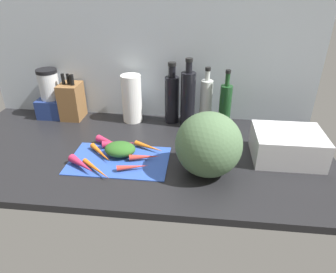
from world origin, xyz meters
The scene contains 21 objects.
ground_plane centered at (0.00, 0.00, -1.50)cm, with size 170.00×80.00×3.00cm, color black.
wall_back centered at (0.00, 38.50, 30.00)cm, with size 170.00×3.00×60.00cm, color #ADB7C1.
cutting_board centered at (-5.47, -10.15, 0.40)cm, with size 41.22×25.24×0.80cm, color #2D51B7.
carrot_0 centered at (-13.86, -7.95, 1.97)cm, with size 2.34×2.34×16.05cm, color orange.
carrot_1 centered at (-18.21, -18.24, 2.51)cm, with size 3.43×3.43×14.71cm, color #B2264C.
carrot_2 centered at (5.21, -9.13, 2.04)cm, with size 2.48×2.48×12.56cm, color red.
carrot_3 centered at (5.78, -0.80, 1.96)cm, with size 2.33×2.33×14.41cm, color orange.
carrot_4 centered at (-11.85, -19.81, 1.82)cm, with size 2.03×2.03×17.49cm, color orange.
carrot_5 centered at (-7.61, -0.11, 2.34)cm, with size 3.09×3.09×15.25cm, color #B2264C.
carrot_6 centered at (1.89, -16.75, 1.91)cm, with size 2.22×2.22×12.54cm, color red.
carrot_7 centered at (-11.93, -0.15, 2.52)cm, with size 3.44×3.44×15.05cm, color #B2264C.
carrot_greens_pile centered at (-5.67, -6.62, 3.59)cm, with size 13.20×10.16×5.59cm, color #2D6023.
winter_squash centered at (30.96, -14.58, 12.65)cm, with size 25.25×23.90×25.29cm, color #4C6B47.
knife_block centered at (-40.49, 29.35, 9.72)cm, with size 10.49×12.78×24.45cm.
blender_appliance centered at (-52.19, 30.59, 11.13)cm, with size 13.85×13.85×25.88cm.
paper_towel_roll centered at (-8.00, 29.50, 12.31)cm, with size 10.11×10.11×24.62cm, color white.
bottle_0 centered at (12.65, 30.37, 13.21)cm, with size 7.18×7.18×31.42cm.
bottle_1 centered at (20.96, 26.65, 14.69)cm, with size 7.19×7.19×34.56cm.
bottle_2 centered at (29.95, 29.97, 12.20)cm, with size 6.09×6.09×29.66cm.
bottle_3 centered at (39.34, 26.51, 11.73)cm, with size 5.92×5.92×29.71cm.
dish_rack centered at (64.06, 0.30, 6.04)cm, with size 27.80×22.10×12.09cm, color silver.
Camera 1 is at (26.75, -114.01, 69.44)cm, focal length 32.44 mm.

